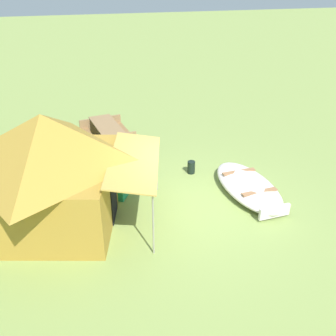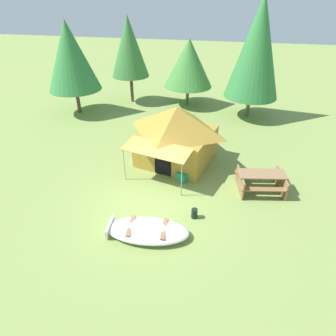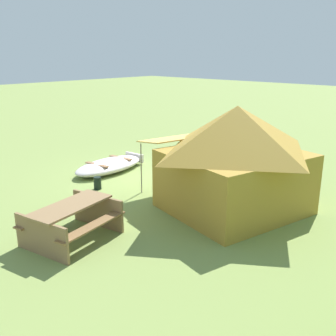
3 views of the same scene
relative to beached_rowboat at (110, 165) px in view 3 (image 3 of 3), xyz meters
The scene contains 6 objects.
ground_plane 1.59m from the beached_rowboat, 103.22° to the left, with size 80.00×80.00×0.00m, color olive.
beached_rowboat is the anchor object (origin of this frame).
canvas_cabin_tent 5.04m from the beached_rowboat, 89.80° to the left, with size 3.89×4.55×2.62m.
picnic_table 5.00m from the beached_rowboat, 41.95° to the left, with size 2.05×1.74×0.79m.
cooler_box 3.35m from the beached_rowboat, 80.03° to the left, with size 0.46×0.31×0.39m, color #208B5B.
fuel_can 1.81m from the beached_rowboat, 39.89° to the left, with size 0.22×0.22×0.37m, color black.
Camera 3 is at (8.24, 8.41, 3.82)m, focal length 41.78 mm.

